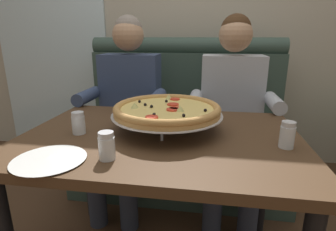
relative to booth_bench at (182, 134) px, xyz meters
name	(u,v)px	position (x,y,z in m)	size (l,w,h in m)	color
back_wall_with_window	(190,5)	(0.00, 0.57, 1.00)	(6.00, 0.12, 2.80)	#BCB29E
window_panel	(48,7)	(-1.33, 0.50, 1.00)	(1.10, 0.02, 2.80)	white
booth_bench	(182,134)	(0.00, 0.00, 0.00)	(1.56, 0.78, 1.13)	#384C42
dining_table	(161,153)	(0.00, -0.89, 0.24)	(1.20, 0.84, 0.73)	#4C331E
diner_left	(127,102)	(-0.35, -0.27, 0.31)	(0.54, 0.64, 1.27)	#2D3342
diner_right	(232,106)	(0.35, -0.27, 0.31)	(0.54, 0.64, 1.27)	#2D3342
pizza	(167,110)	(0.02, -0.83, 0.42)	(0.50, 0.50, 0.13)	silver
shaker_pepper_flakes	(287,137)	(0.50, -0.96, 0.37)	(0.06, 0.06, 0.10)	white
shaker_oregano	(107,148)	(-0.14, -1.16, 0.37)	(0.06, 0.06, 0.10)	white
shaker_parmesan	(79,124)	(-0.36, -0.94, 0.37)	(0.06, 0.06, 0.10)	white
plate_near_left	(49,158)	(-0.33, -1.21, 0.34)	(0.25, 0.25, 0.02)	white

